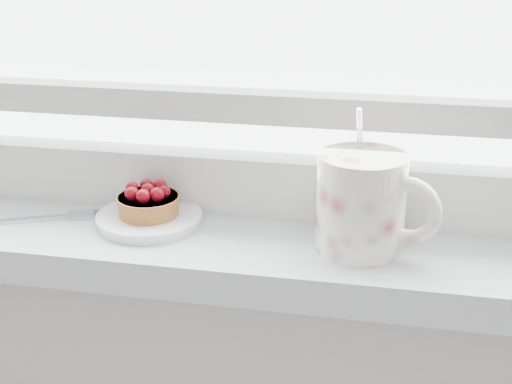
% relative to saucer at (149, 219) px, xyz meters
% --- Properties ---
extents(saucer, '(0.12, 0.12, 0.01)m').
position_rel_saucer_xyz_m(saucer, '(0.00, 0.00, 0.00)').
color(saucer, white).
rests_on(saucer, windowsill).
extents(raspberry_tart, '(0.07, 0.07, 0.04)m').
position_rel_saucer_xyz_m(raspberry_tart, '(-0.00, -0.00, 0.02)').
color(raspberry_tart, brown).
rests_on(raspberry_tart, saucer).
extents(floral_mug, '(0.15, 0.12, 0.15)m').
position_rel_saucer_xyz_m(floral_mug, '(0.25, -0.02, 0.05)').
color(floral_mug, white).
rests_on(floral_mug, windowsill).
extents(fork, '(0.18, 0.10, 0.00)m').
position_rel_saucer_xyz_m(fork, '(-0.13, -0.02, -0.00)').
color(fork, silver).
rests_on(fork, windowsill).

